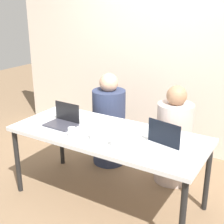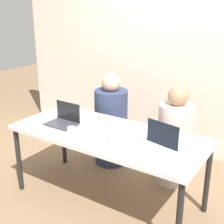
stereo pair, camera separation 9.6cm
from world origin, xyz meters
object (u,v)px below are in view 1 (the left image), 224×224
(person_on_right, at_px, (174,140))
(water_glass_right, at_px, (115,141))
(laptop_front_right, at_px, (158,144))
(water_glass_center, at_px, (94,135))
(person_on_left, at_px, (109,124))
(laptop_front_left, at_px, (63,120))
(water_glass_left, at_px, (72,133))

(person_on_right, bearing_deg, water_glass_right, 84.38)
(laptop_front_right, bearing_deg, water_glass_right, -146.44)
(laptop_front_right, bearing_deg, water_glass_center, -157.00)
(person_on_left, xyz_separation_m, laptop_front_right, (0.95, -0.77, 0.28))
(person_on_right, distance_m, laptop_front_right, 0.84)
(person_on_right, height_order, water_glass_right, person_on_right)
(person_on_left, bearing_deg, laptop_front_left, 92.95)
(laptop_front_right, distance_m, water_glass_left, 0.78)
(laptop_front_left, distance_m, water_glass_center, 0.48)
(person_on_left, distance_m, laptop_front_right, 1.26)
(water_glass_right, distance_m, water_glass_center, 0.23)
(laptop_front_left, relative_size, water_glass_left, 3.37)
(water_glass_right, height_order, water_glass_left, water_glass_right)
(person_on_right, bearing_deg, laptop_front_right, 106.71)
(water_glass_left, bearing_deg, water_glass_center, 14.66)
(laptop_front_right, distance_m, water_glass_center, 0.57)
(water_glass_left, xyz_separation_m, water_glass_center, (0.20, 0.05, 0.01))
(water_glass_left, bearing_deg, water_glass_right, 4.18)
(person_on_right, xyz_separation_m, water_glass_center, (-0.43, -0.88, 0.29))
(laptop_front_left, bearing_deg, person_on_right, 41.42)
(laptop_front_left, xyz_separation_m, water_glass_left, (0.26, -0.19, -0.01))
(person_on_right, distance_m, water_glass_left, 1.16)
(laptop_front_right, height_order, water_glass_right, laptop_front_right)
(water_glass_right, bearing_deg, laptop_front_right, 21.72)
(water_glass_left, relative_size, water_glass_center, 0.87)
(person_on_left, xyz_separation_m, water_glass_left, (0.19, -0.93, 0.27))
(laptop_front_right, xyz_separation_m, laptop_front_left, (-1.03, 0.03, -0.00))
(water_glass_left, distance_m, water_glass_center, 0.21)
(laptop_front_left, height_order, water_glass_right, laptop_front_left)
(laptop_front_right, bearing_deg, person_on_left, 152.87)
(laptop_front_right, height_order, water_glass_left, laptop_front_right)
(laptop_front_left, bearing_deg, laptop_front_right, 0.07)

